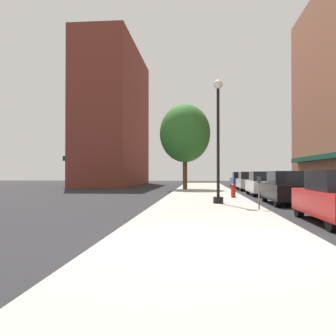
# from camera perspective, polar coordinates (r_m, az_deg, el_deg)

# --- Properties ---
(ground_plane) EXTENTS (90.00, 90.00, 0.00)m
(ground_plane) POSITION_cam_1_polar(r_m,az_deg,el_deg) (25.90, 14.65, -4.22)
(ground_plane) COLOR #232326
(sidewalk_slab) EXTENTS (4.80, 50.00, 0.12)m
(sidewalk_slab) POSITION_cam_1_polar(r_m,az_deg,el_deg) (26.54, 5.72, -4.03)
(sidewalk_slab) COLOR #A8A399
(sidewalk_slab) RESTS_ON ground
(building_far_background) EXTENTS (6.80, 18.00, 17.01)m
(building_far_background) POSITION_cam_1_polar(r_m,az_deg,el_deg) (46.29, -8.43, 7.84)
(building_far_background) COLOR brown
(building_far_background) RESTS_ON ground
(lamppost) EXTENTS (0.48, 0.48, 5.90)m
(lamppost) POSITION_cam_1_polar(r_m,az_deg,el_deg) (17.34, 7.96, 4.64)
(lamppost) COLOR black
(lamppost) RESTS_ON sidewalk_slab
(fire_hydrant) EXTENTS (0.33, 0.26, 0.79)m
(fire_hydrant) POSITION_cam_1_polar(r_m,az_deg,el_deg) (21.45, 10.32, -3.56)
(fire_hydrant) COLOR red
(fire_hydrant) RESTS_ON sidewalk_slab
(parking_meter_near) EXTENTS (0.14, 0.09, 1.31)m
(parking_meter_near) POSITION_cam_1_polar(r_m,az_deg,el_deg) (14.67, 14.25, -3.18)
(parking_meter_near) COLOR slate
(parking_meter_near) RESTS_ON sidewalk_slab
(tree_near) EXTENTS (4.51, 4.51, 7.58)m
(tree_near) POSITION_cam_1_polar(r_m,az_deg,el_deg) (32.25, 2.71, 5.50)
(tree_near) COLOR #4C3823
(tree_near) RESTS_ON sidewalk_slab
(car_black) EXTENTS (1.80, 4.30, 1.66)m
(car_black) POSITION_cam_1_polar(r_m,az_deg,el_deg) (18.77, 18.30, -3.06)
(car_black) COLOR black
(car_black) RESTS_ON ground
(car_white) EXTENTS (1.80, 4.30, 1.66)m
(car_white) POSITION_cam_1_polar(r_m,az_deg,el_deg) (25.54, 14.76, -2.45)
(car_white) COLOR black
(car_white) RESTS_ON ground
(car_silver) EXTENTS (1.80, 4.30, 1.66)m
(car_silver) POSITION_cam_1_polar(r_m,az_deg,el_deg) (32.58, 12.66, -2.09)
(car_silver) COLOR black
(car_silver) RESTS_ON ground
(car_blue) EXTENTS (1.80, 4.30, 1.66)m
(car_blue) POSITION_cam_1_polar(r_m,az_deg,el_deg) (39.32, 11.36, -1.86)
(car_blue) COLOR black
(car_blue) RESTS_ON ground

